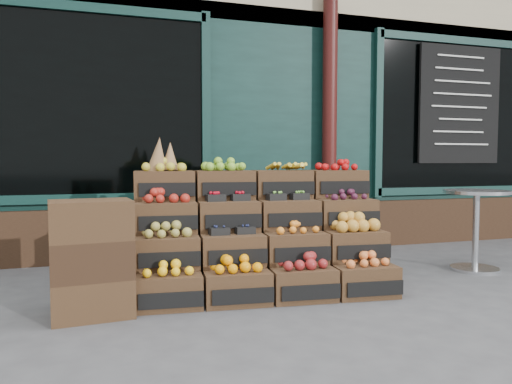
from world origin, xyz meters
name	(u,v)px	position (x,y,z in m)	size (l,w,h in m)	color
ground	(306,302)	(0.00, 0.00, 0.00)	(60.00, 60.00, 0.00)	#48484B
shop_facade	(190,88)	(0.00, 5.11, 2.40)	(12.00, 6.24, 4.80)	black
crate_display	(258,242)	(-0.23, 0.56, 0.42)	(2.25, 1.26, 1.35)	#412B19
spare_crates	(92,259)	(-1.63, 0.15, 0.43)	(0.60, 0.44, 0.85)	#412B19
bistro_table	(476,221)	(2.13, 0.53, 0.52)	(0.66, 0.66, 0.83)	silver
shopkeeper	(88,172)	(-1.68, 2.70, 1.00)	(0.73, 0.48, 2.01)	#195926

